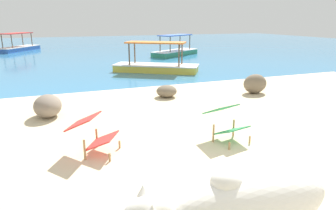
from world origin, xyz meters
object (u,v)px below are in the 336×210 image
boat_green (175,51)px  cow (247,205)px  deck_chair_near (226,120)px  boat_blue (18,47)px  deck_chair_far (93,132)px  boat_yellow (156,65)px

boat_green → cow: bearing=37.3°
deck_chair_near → boat_blue: boat_blue is taller
cow → deck_chair_far: size_ratio=1.99×
boat_blue → boat_green: size_ratio=1.00×
deck_chair_far → boat_yellow: size_ratio=0.25×
boat_yellow → boat_green: 6.32m
deck_chair_near → boat_green: boat_green is taller
cow → boat_yellow: 10.95m
deck_chair_far → boat_yellow: boat_yellow is taller
boat_yellow → boat_green: (3.18, 5.46, 0.00)m
cow → boat_green: boat_green is taller
deck_chair_near → boat_yellow: 7.97m
boat_blue → boat_yellow: (6.39, -12.03, 0.00)m
boat_yellow → boat_blue: bearing=-29.2°
cow → boat_blue: (-3.57, 22.61, -0.44)m
cow → deck_chair_near: 3.11m
cow → boat_green: 17.12m
deck_chair_near → cow: bearing=-41.7°
deck_chair_far → boat_green: boat_green is taller
boat_blue → boat_green: (9.57, -6.57, 0.00)m
cow → boat_blue: bearing=-78.1°
boat_blue → boat_green: same height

